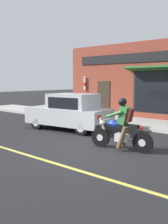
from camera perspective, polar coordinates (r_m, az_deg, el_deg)
ground_plane at (r=8.18m, az=3.29°, el=-8.24°), size 80.00×80.00×0.00m
sidewalk_curb at (r=13.89m, az=6.22°, el=-1.72°), size 2.60×22.00×0.14m
storefront_building at (r=14.26m, az=15.17°, el=6.52°), size 1.25×11.25×4.20m
motorcycle_with_rider at (r=8.13m, az=8.16°, el=-3.51°), size 0.68×2.01×1.62m
car_hatchback at (r=11.39m, az=-3.15°, el=-0.05°), size 2.07×3.94×1.57m
traffic_cone at (r=13.43m, az=5.22°, el=-0.45°), size 0.36×0.36×0.60m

